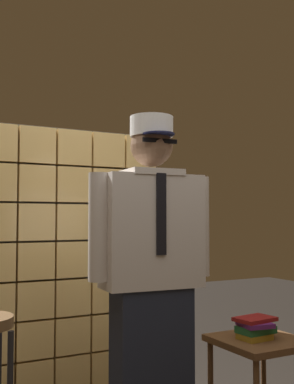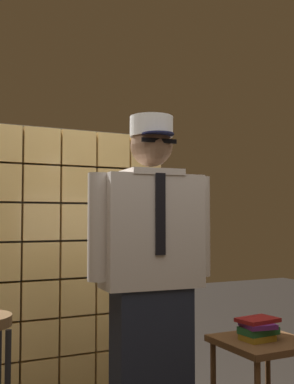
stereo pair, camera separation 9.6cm
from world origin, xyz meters
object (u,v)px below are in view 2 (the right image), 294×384
standing_person (152,274)px  coffee_mug (248,332)px  book_stack (258,328)px  side_table (263,350)px

standing_person → coffee_mug: (0.68, 0.03, -0.39)m
standing_person → book_stack: standing_person is taller
book_stack → coffee_mug: 0.06m
side_table → book_stack: bearing=-172.9°
standing_person → coffee_mug: standing_person is taller
side_table → book_stack: 0.14m
coffee_mug → book_stack: bearing=-41.8°
standing_person → book_stack: size_ratio=7.04×
side_table → coffee_mug: bearing=158.1°
standing_person → side_table: (0.77, -0.00, -0.51)m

